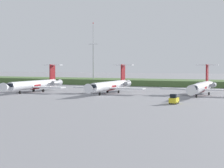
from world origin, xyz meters
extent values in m
plane|color=gray|center=(0.00, 30.00, 0.00)|extent=(500.00, 500.00, 0.00)
cube|color=#4C6B38|center=(0.00, 60.29, 1.23)|extent=(320.00, 20.00, 2.45)
cylinder|color=white|center=(-25.59, 6.69, 2.45)|extent=(2.70, 24.00, 2.70)
cone|color=white|center=(-25.59, -6.81, 2.45)|extent=(2.70, 3.00, 2.70)
cone|color=white|center=(-25.59, 20.69, 2.45)|extent=(2.30, 4.00, 2.29)
cube|color=black|center=(-25.59, -4.91, 2.92)|extent=(2.02, 1.80, 0.90)
cylinder|color=maroon|center=(-25.59, 6.69, 2.30)|extent=(2.76, 3.60, 2.76)
cube|color=white|center=(-31.50, 5.69, 1.84)|extent=(11.00, 3.20, 0.36)
cube|color=white|center=(-19.69, 5.69, 1.84)|extent=(11.00, 3.20, 0.36)
cube|color=maroon|center=(-25.59, 17.69, 6.40)|extent=(0.36, 3.20, 5.20)
cube|color=white|center=(-25.59, 17.99, 8.80)|extent=(6.80, 1.80, 0.24)
cylinder|color=gray|center=(-27.84, 15.89, 2.65)|extent=(1.50, 3.40, 1.50)
cylinder|color=gray|center=(-23.34, 15.89, 2.65)|extent=(1.50, 3.40, 1.50)
cylinder|color=gray|center=(-25.59, -0.75, 1.00)|extent=(0.20, 0.20, 0.65)
cylinder|color=black|center=(-25.59, -0.75, 0.45)|extent=(0.30, 0.90, 0.90)
cylinder|color=black|center=(-27.49, 9.09, 0.45)|extent=(0.35, 0.90, 0.90)
cylinder|color=black|center=(-23.69, 9.09, 0.45)|extent=(0.35, 0.90, 0.90)
cylinder|color=white|center=(-0.86, 11.18, 2.45)|extent=(2.70, 24.00, 2.70)
cone|color=white|center=(-0.86, -2.32, 2.45)|extent=(2.70, 3.00, 2.70)
cone|color=white|center=(-0.86, 25.18, 2.45)|extent=(2.29, 4.00, 2.29)
cube|color=black|center=(-0.86, -0.42, 2.92)|extent=(2.03, 1.80, 0.90)
cylinder|color=maroon|center=(-0.86, 11.18, 2.30)|extent=(2.76, 3.60, 2.76)
cube|color=white|center=(-6.76, 10.18, 1.84)|extent=(11.00, 3.20, 0.36)
cube|color=white|center=(5.05, 10.18, 1.84)|extent=(11.00, 3.20, 0.36)
cube|color=maroon|center=(-0.86, 22.18, 6.40)|extent=(0.36, 3.20, 5.20)
cube|color=white|center=(-0.86, 22.48, 8.80)|extent=(6.80, 1.80, 0.24)
cylinder|color=gray|center=(-3.11, 20.38, 2.65)|extent=(1.50, 3.40, 1.50)
cylinder|color=gray|center=(1.39, 20.38, 2.65)|extent=(1.50, 3.40, 1.50)
cylinder|color=gray|center=(-0.86, 3.74, 1.00)|extent=(0.20, 0.20, 0.65)
cylinder|color=black|center=(-0.86, 3.74, 0.45)|extent=(0.30, 0.90, 0.90)
cylinder|color=black|center=(-2.76, 13.58, 0.45)|extent=(0.35, 0.90, 0.90)
cylinder|color=black|center=(1.04, 13.58, 0.45)|extent=(0.35, 0.90, 0.90)
cylinder|color=white|center=(26.18, 14.91, 2.45)|extent=(2.70, 24.00, 2.70)
cone|color=white|center=(26.18, 1.41, 2.45)|extent=(2.70, 3.00, 2.70)
cone|color=white|center=(26.18, 28.91, 2.45)|extent=(2.30, 4.00, 2.29)
cube|color=black|center=(26.18, 3.31, 2.92)|extent=(2.02, 1.80, 0.90)
cylinder|color=maroon|center=(26.18, 14.91, 2.30)|extent=(2.76, 3.60, 2.76)
cube|color=white|center=(20.27, 13.91, 1.84)|extent=(11.00, 3.20, 0.36)
cube|color=white|center=(32.08, 13.91, 1.84)|extent=(11.00, 3.20, 0.36)
cube|color=maroon|center=(26.18, 25.91, 6.40)|extent=(0.36, 3.20, 5.20)
cube|color=white|center=(26.18, 26.21, 8.80)|extent=(6.80, 1.80, 0.24)
cylinder|color=gray|center=(23.93, 24.11, 2.65)|extent=(1.50, 3.40, 1.50)
cylinder|color=gray|center=(28.43, 24.11, 2.65)|extent=(1.50, 3.40, 1.50)
cylinder|color=gray|center=(26.18, 7.47, 1.00)|extent=(0.20, 0.20, 0.65)
cylinder|color=black|center=(26.18, 7.47, 0.45)|extent=(0.30, 0.90, 0.90)
cylinder|color=black|center=(24.28, 17.31, 0.45)|extent=(0.35, 0.90, 0.90)
cylinder|color=black|center=(28.08, 17.31, 0.45)|extent=(0.35, 0.90, 0.90)
cylinder|color=#B2B2B7|center=(-28.10, 55.60, 8.80)|extent=(0.50, 0.50, 17.60)
cylinder|color=#B2B2B7|center=(-28.10, 55.60, 22.34)|extent=(0.28, 0.28, 9.48)
cube|color=#B2B2B7|center=(-28.10, 55.60, 18.00)|extent=(4.40, 0.20, 0.20)
sphere|color=red|center=(-28.10, 55.60, 27.33)|extent=(0.50, 0.50, 0.50)
cube|color=yellow|center=(24.27, -10.32, 0.85)|extent=(1.70, 3.20, 1.10)
cube|color=black|center=(24.27, -10.88, 1.85)|extent=(1.36, 1.10, 0.90)
cylinder|color=black|center=(23.52, -11.28, 0.30)|extent=(0.22, 0.60, 0.60)
cylinder|color=black|center=(25.02, -11.28, 0.30)|extent=(0.22, 0.60, 0.60)
cylinder|color=black|center=(23.52, -9.36, 0.30)|extent=(0.22, 0.60, 0.60)
cylinder|color=black|center=(25.02, -9.36, 0.30)|extent=(0.22, 0.60, 0.60)
camera|label=1|loc=(43.96, -92.91, 8.98)|focal=59.24mm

